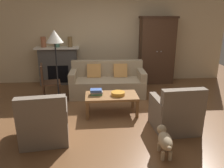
{
  "coord_description": "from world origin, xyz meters",
  "views": [
    {
      "loc": [
        -0.52,
        -4.45,
        2.09
      ],
      "look_at": [
        -0.11,
        0.39,
        0.55
      ],
      "focal_mm": 36.33,
      "sensor_mm": 36.0,
      "label": 1
    }
  ],
  "objects_px": {
    "mantel_vase_jade": "(57,43)",
    "floor_lamp": "(55,41)",
    "couch": "(107,83)",
    "coffee_table": "(111,97)",
    "book_stack": "(96,92)",
    "mantel_vase_terracotta": "(43,42)",
    "armchair_near_left": "(44,123)",
    "armoire": "(157,50)",
    "armchair_near_right": "(176,114)",
    "mantel_vase_bronze": "(70,42)",
    "side_chair_wooden": "(47,80)",
    "dog": "(165,140)",
    "fireplace": "(59,65)",
    "fruit_bowl": "(118,94)"
  },
  "relations": [
    {
      "from": "couch",
      "to": "mantel_vase_jade",
      "type": "height_order",
      "value": "mantel_vase_jade"
    },
    {
      "from": "floor_lamp",
      "to": "fruit_bowl",
      "type": "bearing_deg",
      "value": -18.39
    },
    {
      "from": "mantel_vase_terracotta",
      "to": "fruit_bowl",
      "type": "bearing_deg",
      "value": -49.88
    },
    {
      "from": "armoire",
      "to": "mantel_vase_bronze",
      "type": "xyz_separation_m",
      "value": [
        -2.57,
        0.06,
        0.27
      ]
    },
    {
      "from": "floor_lamp",
      "to": "dog",
      "type": "distance_m",
      "value": 2.97
    },
    {
      "from": "armchair_near_left",
      "to": "mantel_vase_bronze",
      "type": "bearing_deg",
      "value": 86.65
    },
    {
      "from": "fireplace",
      "to": "book_stack",
      "type": "xyz_separation_m",
      "value": [
        1.09,
        -2.22,
        -0.09
      ]
    },
    {
      "from": "armoire",
      "to": "side_chair_wooden",
      "type": "relative_size",
      "value": 2.2
    },
    {
      "from": "armchair_near_left",
      "to": "armoire",
      "type": "bearing_deg",
      "value": 48.91
    },
    {
      "from": "coffee_table",
      "to": "mantel_vase_jade",
      "type": "distance_m",
      "value": 2.79
    },
    {
      "from": "floor_lamp",
      "to": "armchair_near_right",
      "type": "bearing_deg",
      "value": -28.19
    },
    {
      "from": "armoire",
      "to": "armchair_near_right",
      "type": "distance_m",
      "value": 3.11
    },
    {
      "from": "couch",
      "to": "dog",
      "type": "height_order",
      "value": "couch"
    },
    {
      "from": "coffee_table",
      "to": "armoire",
      "type": "bearing_deg",
      "value": 54.67
    },
    {
      "from": "couch",
      "to": "coffee_table",
      "type": "distance_m",
      "value": 1.2
    },
    {
      "from": "book_stack",
      "to": "side_chair_wooden",
      "type": "distance_m",
      "value": 1.49
    },
    {
      "from": "fruit_bowl",
      "to": "armchair_near_right",
      "type": "relative_size",
      "value": 0.33
    },
    {
      "from": "book_stack",
      "to": "dog",
      "type": "height_order",
      "value": "book_stack"
    },
    {
      "from": "fireplace",
      "to": "side_chair_wooden",
      "type": "bearing_deg",
      "value": -94.3
    },
    {
      "from": "fruit_bowl",
      "to": "armchair_near_left",
      "type": "xyz_separation_m",
      "value": [
        -1.35,
        -0.95,
        -0.14
      ]
    },
    {
      "from": "mantel_vase_terracotta",
      "to": "armchair_near_left",
      "type": "relative_size",
      "value": 0.34
    },
    {
      "from": "couch",
      "to": "mantel_vase_terracotta",
      "type": "xyz_separation_m",
      "value": [
        -1.78,
        1.05,
        0.95
      ]
    },
    {
      "from": "coffee_table",
      "to": "floor_lamp",
      "type": "relative_size",
      "value": 0.63
    },
    {
      "from": "couch",
      "to": "armchair_near_right",
      "type": "relative_size",
      "value": 2.21
    },
    {
      "from": "armoire",
      "to": "coffee_table",
      "type": "relative_size",
      "value": 1.8
    },
    {
      "from": "mantel_vase_jade",
      "to": "dog",
      "type": "height_order",
      "value": "mantel_vase_jade"
    },
    {
      "from": "side_chair_wooden",
      "to": "fireplace",
      "type": "bearing_deg",
      "value": 85.7
    },
    {
      "from": "couch",
      "to": "mantel_vase_terracotta",
      "type": "height_order",
      "value": "mantel_vase_terracotta"
    },
    {
      "from": "coffee_table",
      "to": "side_chair_wooden",
      "type": "xyz_separation_m",
      "value": [
        -1.5,
        0.94,
        0.15
      ]
    },
    {
      "from": "coffee_table",
      "to": "fruit_bowl",
      "type": "xyz_separation_m",
      "value": [
        0.14,
        -0.03,
        0.09
      ]
    },
    {
      "from": "couch",
      "to": "coffee_table",
      "type": "bearing_deg",
      "value": -89.77
    },
    {
      "from": "mantel_vase_bronze",
      "to": "floor_lamp",
      "type": "bearing_deg",
      "value": -94.32
    },
    {
      "from": "fireplace",
      "to": "armoire",
      "type": "xyz_separation_m",
      "value": [
        2.95,
        -0.08,
        0.43
      ]
    },
    {
      "from": "armoire",
      "to": "couch",
      "type": "distance_m",
      "value": 1.96
    },
    {
      "from": "fireplace",
      "to": "dog",
      "type": "height_order",
      "value": "fireplace"
    },
    {
      "from": "floor_lamp",
      "to": "dog",
      "type": "xyz_separation_m",
      "value": [
        1.84,
        -1.95,
        -1.26
      ]
    },
    {
      "from": "coffee_table",
      "to": "armchair_near_right",
      "type": "distance_m",
      "value": 1.38
    },
    {
      "from": "fireplace",
      "to": "book_stack",
      "type": "bearing_deg",
      "value": -63.89
    },
    {
      "from": "fireplace",
      "to": "mantel_vase_jade",
      "type": "bearing_deg",
      "value": -90.0
    },
    {
      "from": "armoire",
      "to": "mantel_vase_bronze",
      "type": "distance_m",
      "value": 2.59
    },
    {
      "from": "mantel_vase_terracotta",
      "to": "dog",
      "type": "relative_size",
      "value": 0.52
    },
    {
      "from": "couch",
      "to": "floor_lamp",
      "type": "height_order",
      "value": "floor_lamp"
    },
    {
      "from": "side_chair_wooden",
      "to": "mantel_vase_terracotta",
      "type": "bearing_deg",
      "value": 102.18
    },
    {
      "from": "book_stack",
      "to": "armchair_near_left",
      "type": "bearing_deg",
      "value": -131.14
    },
    {
      "from": "mantel_vase_jade",
      "to": "floor_lamp",
      "type": "bearing_deg",
      "value": -82.57
    },
    {
      "from": "fireplace",
      "to": "mantel_vase_terracotta",
      "type": "xyz_separation_m",
      "value": [
        -0.38,
        -0.02,
        0.7
      ]
    },
    {
      "from": "armoire",
      "to": "mantel_vase_jade",
      "type": "xyz_separation_m",
      "value": [
        -2.95,
        0.06,
        0.24
      ]
    },
    {
      "from": "fireplace",
      "to": "mantel_vase_terracotta",
      "type": "height_order",
      "value": "mantel_vase_terracotta"
    },
    {
      "from": "coffee_table",
      "to": "mantel_vase_jade",
      "type": "height_order",
      "value": "mantel_vase_jade"
    },
    {
      "from": "book_stack",
      "to": "mantel_vase_jade",
      "type": "bearing_deg",
      "value": 116.29
    }
  ]
}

